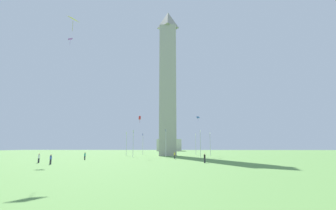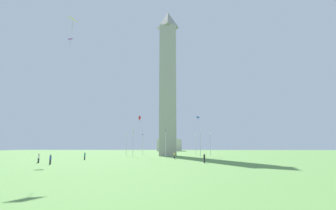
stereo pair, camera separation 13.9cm
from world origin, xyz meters
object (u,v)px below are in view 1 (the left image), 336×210
Objects in this scene: person_yellow_shirt at (175,155)px; kite_purple_diamond at (70,39)px; flagpole_n at (166,142)px; person_white_shirt at (39,158)px; flagpole_ne at (200,142)px; flagpole_nw at (133,142)px; flagpole_w at (126,142)px; person_black_shirt at (205,158)px; obelisk_monument at (168,81)px; person_blue_shirt at (51,159)px; distant_building at (170,145)px; kite_yellow_diamond at (73,19)px; flagpole_e at (210,142)px; flagpole_se at (196,143)px; kite_red_box at (140,118)px; flagpole_s at (170,143)px; flagpole_sw at (143,143)px; kite_blue_diamond at (198,118)px; person_teal_shirt at (85,156)px.

kite_purple_diamond is (-1.09, -28.47, 31.12)m from person_yellow_shirt.
flagpole_n is 30.52m from person_white_shirt.
flagpole_nw is (-0.00, -18.82, 0.00)m from flagpole_ne.
flagpole_w is 4.50× the size of person_black_shirt.
flagpole_n is at bearing -67.50° from flagpole_ne.
kite_purple_diamond is at bearing -57.54° from obelisk_monument.
person_blue_shirt is (20.27, -20.15, -0.02)m from person_yellow_shirt.
distant_building is at bearing 166.98° from kite_purple_diamond.
kite_yellow_diamond is at bearing 104.88° from person_black_shirt.
person_yellow_shirt is 0.64× the size of kite_yellow_diamond.
person_yellow_shirt is at bearing 145.60° from kite_yellow_diamond.
person_black_shirt is at bearing -9.01° from flagpole_e.
flagpole_se is (-9.35, 9.41, -20.31)m from obelisk_monument.
kite_purple_diamond is 29.05m from kite_red_box.
person_black_shirt is (46.70, 8.01, -3.33)m from flagpole_s.
obelisk_monument is 48.15m from person_blue_shirt.
flagpole_s reaches higher than distant_building.
kite_yellow_diamond is (23.86, -16.34, 22.91)m from person_yellow_shirt.
person_blue_shirt is at bearing -25.71° from kite_red_box.
kite_blue_diamond reaches higher than flagpole_sw.
kite_red_box reaches higher than flagpole_nw.
flagpole_ne is at bearing 7.23° from distant_building.
flagpole_ne is at bearing -0.00° from flagpole_se.
person_white_shirt is 0.08× the size of distant_building.
flagpole_nw is 33.19m from kite_purple_diamond.
kite_purple_diamond is (7.14, -35.52, 27.78)m from flagpole_ne.
flagpole_se is 4.50× the size of person_teal_shirt.
kite_yellow_diamond is (50.90, -23.39, 19.57)m from flagpole_se.
flagpole_ne is at bearing 67.50° from flagpole_w.
flagpole_n reaches higher than person_black_shirt.
kite_yellow_diamond is at bearing -14.31° from flagpole_s.
flagpole_w is at bearing -90.00° from flagpole_e.
kite_red_box is (5.62, 2.63, 6.16)m from flagpole_nw.
person_blue_shirt is 23.52m from kite_yellow_diamond.
kite_purple_diamond is 108.20m from distant_building.
person_black_shirt is (33.40, -5.30, -3.33)m from flagpole_e.
flagpole_e reaches higher than person_yellow_shirt.
person_teal_shirt is at bearing -35.92° from obelisk_monument.
kite_red_box is at bearing -34.45° from person_white_shirt.
person_white_shirt is at bearing -47.38° from kite_blue_diamond.
kite_yellow_diamond reaches higher than flagpole_se.
person_black_shirt is at bearing -2.42° from kite_blue_diamond.
flagpole_s is at bearing -157.50° from flagpole_ne.
flagpole_n is at bearing 67.50° from flagpole_nw.
distant_building is (-94.63, 6.82, -0.44)m from flagpole_nw.
person_yellow_shirt reaches higher than person_blue_shirt.
flagpole_e is at bearing 126.81° from kite_red_box.
obelisk_monument is 37.94m from person_teal_shirt.
flagpole_se is 18.82m from flagpole_sw.
flagpole_e and flagpole_nw have the same top height.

